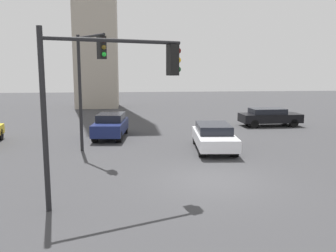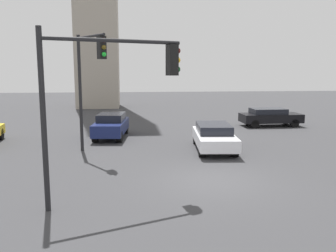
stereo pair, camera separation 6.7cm
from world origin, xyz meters
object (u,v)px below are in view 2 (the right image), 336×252
object	(u,v)px
traffic_light_2	(112,80)
car_0	(111,125)
car_4	(270,117)
car_1	(214,136)
traffic_light_1	(90,70)

from	to	relation	value
traffic_light_2	car_0	bearing A→B (deg)	72.23
car_4	traffic_light_2	bearing A→B (deg)	-128.00
car_0	car_1	world-z (taller)	car_0
traffic_light_1	traffic_light_2	world-z (taller)	traffic_light_1
traffic_light_2	car_4	xyz separation A→B (m)	(10.65, 13.97, -3.07)
traffic_light_1	car_4	world-z (taller)	traffic_light_1
car_0	car_4	xyz separation A→B (m)	(11.29, 3.31, -0.07)
traffic_light_2	car_4	world-z (taller)	traffic_light_2
car_0	traffic_light_2	bearing A→B (deg)	9.69
traffic_light_1	car_4	size ratio (longest dim) A/B	1.32
traffic_light_2	car_1	distance (m)	8.79
car_4	car_0	bearing A→B (deg)	-164.33
car_0	car_1	distance (m)	6.71
traffic_light_2	car_1	bearing A→B (deg)	33.30
traffic_light_2	car_1	xyz separation A→B (m)	(4.78, 6.71, -3.06)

